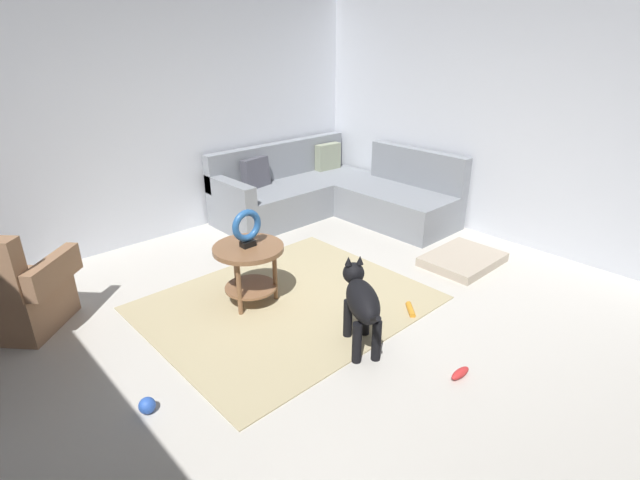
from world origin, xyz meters
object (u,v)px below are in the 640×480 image
at_px(torus_sculpture, 247,227).
at_px(dog_bed_mat, 463,259).
at_px(side_table, 249,259).
at_px(dog_toy_ball, 147,405).
at_px(sectional_couch, 332,194).
at_px(dog_toy_bone, 460,373).
at_px(armchair, 12,294).
at_px(dog, 361,301).
at_px(dog_toy_rope, 411,310).

xyz_separation_m(torus_sculpture, dog_bed_mat, (2.05, -0.85, -0.67)).
height_order(side_table, dog_toy_ball, side_table).
bearing_deg(dog_bed_mat, sectional_couch, 89.84).
bearing_deg(dog_toy_bone, dog_toy_ball, 146.26).
bearing_deg(dog_toy_ball, dog_bed_mat, -3.43).
height_order(armchair, dog, armchair).
height_order(sectional_couch, dog_toy_rope, sectional_couch).
bearing_deg(torus_sculpture, dog_bed_mat, -22.60).
distance_m(sectional_couch, dog_toy_bone, 3.31).
height_order(dog_bed_mat, dog_toy_ball, dog_toy_ball).
xyz_separation_m(torus_sculpture, dog_toy_ball, (-1.26, -0.65, -0.66)).
bearing_deg(armchair, sectional_couch, 50.22).
xyz_separation_m(torus_sculpture, dog_toy_rope, (0.89, -1.06, -0.69)).
height_order(dog, dog_toy_bone, dog).
bearing_deg(torus_sculpture, sectional_couch, 27.97).
bearing_deg(dog_toy_rope, dog, -179.30).
bearing_deg(dog_toy_rope, dog_toy_ball, 169.20).
height_order(armchair, dog_toy_bone, armchair).
distance_m(torus_sculpture, dog, 1.15).
distance_m(armchair, dog, 2.70).
bearing_deg(dog, sectional_couch, 83.61).
distance_m(armchair, dog_toy_bone, 3.42).
height_order(torus_sculpture, dog, torus_sculpture).
relative_size(armchair, dog_toy_ball, 9.48).
bearing_deg(sectional_couch, dog_toy_rope, -118.41).
distance_m(side_table, dog_bed_mat, 2.25).
xyz_separation_m(armchair, dog_toy_ball, (0.34, -1.57, -0.27)).
xyz_separation_m(dog_bed_mat, dog, (-1.81, -0.22, 0.33)).
distance_m(sectional_couch, dog, 2.82).
xyz_separation_m(side_table, dog, (0.24, -1.07, -0.04)).
relative_size(sectional_couch, torus_sculpture, 6.90).
relative_size(sectional_couch, dog_toy_ball, 21.44).
xyz_separation_m(torus_sculpture, dog, (0.24, -1.07, -0.33)).
bearing_deg(sectional_couch, dog_toy_bone, -118.76).
xyz_separation_m(dog_toy_ball, dog_toy_rope, (2.14, -0.41, -0.03)).
relative_size(sectional_couch, dog_bed_mat, 2.81).
bearing_deg(dog_bed_mat, armchair, 154.14).
relative_size(torus_sculpture, dog_bed_mat, 0.41).
bearing_deg(dog_toy_ball, torus_sculpture, 27.50).
bearing_deg(dog_toy_bone, dog_toy_rope, 60.23).
distance_m(armchair, dog_toy_rope, 3.19).
height_order(torus_sculpture, dog_toy_ball, torus_sculpture).
relative_size(armchair, dog_toy_rope, 5.03).
bearing_deg(torus_sculpture, dog_toy_ball, -152.50).
distance_m(side_table, dog_toy_ball, 1.46).
distance_m(dog_toy_rope, dog_toy_bone, 0.85).
bearing_deg(sectional_couch, armchair, -177.24).
bearing_deg(side_table, sectional_couch, 27.97).
xyz_separation_m(armchair, dog_toy_bone, (2.06, -2.72, -0.29)).
bearing_deg(dog_toy_rope, dog_toy_bone, -119.77).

